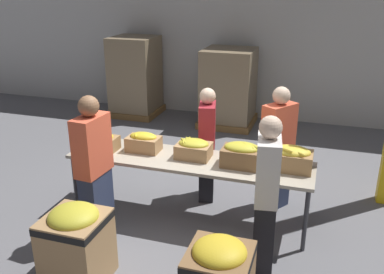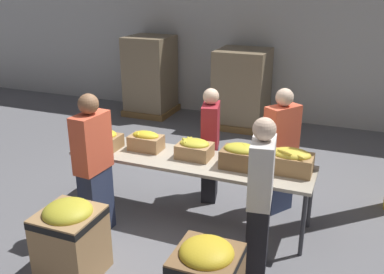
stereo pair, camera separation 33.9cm
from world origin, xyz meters
TOP-DOWN VIEW (x-y plane):
  - ground_plane at (0.00, 0.00)m, footprint 30.00×30.00m
  - wall_back at (0.00, 4.43)m, footprint 16.00×0.08m
  - sorting_table at (0.00, 0.00)m, footprint 3.03×0.74m
  - banana_box_0 at (-1.16, -0.07)m, footprint 0.41×0.30m
  - banana_box_1 at (-0.64, 0.07)m, footprint 0.42×0.26m
  - banana_box_2 at (0.04, 0.06)m, footprint 0.42×0.32m
  - banana_box_3 at (0.65, 0.00)m, footprint 0.46×0.32m
  - banana_box_4 at (1.21, 0.08)m, footprint 0.50×0.33m
  - volunteer_0 at (1.00, 0.60)m, footprint 0.43×0.49m
  - volunteer_1 at (-0.90, -0.73)m, footprint 0.27×0.48m
  - volunteer_2 at (0.07, 0.57)m, footprint 0.30×0.46m
  - volunteer_3 at (1.05, -0.72)m, footprint 0.29×0.48m
  - donation_bin_0 at (-0.69, -1.51)m, footprint 0.59×0.59m
  - pallet_stack_0 at (-0.38, 3.77)m, footprint 1.09×1.09m
  - pallet_stack_1 at (-2.49, 3.83)m, footprint 1.01×1.01m

SIDE VIEW (x-z plane):
  - ground_plane at x=0.00m, z-range 0.00..0.00m
  - donation_bin_0 at x=-0.69m, z-range 0.03..0.87m
  - sorting_table at x=0.00m, z-range 0.35..1.16m
  - pallet_stack_0 at x=-0.38m, z-range -0.01..1.56m
  - volunteer_2 at x=0.07m, z-range 0.00..1.57m
  - volunteer_0 at x=1.00m, z-range -0.01..1.65m
  - volunteer_3 at x=1.05m, z-range -0.01..1.68m
  - pallet_stack_1 at x=-2.49m, z-range -0.01..1.71m
  - volunteer_1 at x=-0.90m, z-range -0.01..1.72m
  - banana_box_0 at x=-1.16m, z-range 0.80..1.06m
  - banana_box_2 at x=0.04m, z-range 0.81..1.05m
  - banana_box_1 at x=-0.64m, z-range 0.81..1.06m
  - banana_box_4 at x=1.21m, z-range 0.80..1.10m
  - banana_box_3 at x=0.65m, z-range 0.81..1.11m
  - wall_back at x=0.00m, z-range 0.00..4.00m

